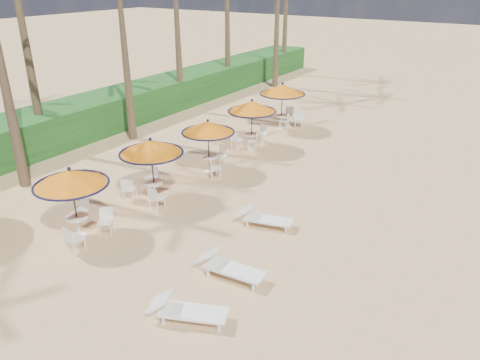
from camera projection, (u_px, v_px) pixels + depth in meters
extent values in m
plane|color=tan|center=(203.00, 289.00, 12.92)|extent=(160.00, 160.00, 0.00)
cube|color=#194716|center=(133.00, 103.00, 27.69)|extent=(3.00, 40.00, 1.80)
cylinder|color=black|center=(75.00, 204.00, 15.03)|extent=(0.05, 0.05, 2.37)
cone|color=orange|center=(70.00, 178.00, 14.65)|extent=(2.37, 2.37, 0.52)
torus|color=black|center=(71.00, 184.00, 14.75)|extent=(2.37, 2.37, 0.07)
sphere|color=black|center=(69.00, 169.00, 14.53)|extent=(0.12, 0.12, 0.12)
cylinder|color=white|center=(77.00, 217.00, 15.23)|extent=(0.72, 0.72, 0.04)
cylinder|color=white|center=(78.00, 226.00, 15.37)|extent=(0.08, 0.08, 0.72)
cylinder|color=black|center=(153.00, 170.00, 17.53)|extent=(0.05, 0.05, 2.40)
cone|color=orange|center=(151.00, 147.00, 17.15)|extent=(2.40, 2.40, 0.52)
torus|color=black|center=(151.00, 153.00, 17.25)|extent=(2.40, 2.40, 0.07)
sphere|color=black|center=(150.00, 139.00, 17.03)|extent=(0.13, 0.13, 0.13)
cylinder|color=white|center=(154.00, 182.00, 17.73)|extent=(0.73, 0.73, 0.04)
cylinder|color=white|center=(154.00, 190.00, 17.87)|extent=(0.08, 0.08, 0.73)
cylinder|color=black|center=(208.00, 147.00, 20.06)|extent=(0.05, 0.05, 2.27)
cone|color=orange|center=(208.00, 127.00, 19.70)|extent=(2.27, 2.27, 0.49)
torus|color=black|center=(208.00, 132.00, 19.79)|extent=(2.28, 2.28, 0.07)
sphere|color=black|center=(208.00, 120.00, 19.58)|extent=(0.12, 0.12, 0.12)
cylinder|color=white|center=(209.00, 157.00, 20.25)|extent=(0.69, 0.69, 0.04)
cylinder|color=white|center=(209.00, 164.00, 20.38)|extent=(0.08, 0.08, 0.69)
cylinder|color=black|center=(252.00, 125.00, 22.79)|extent=(0.05, 0.05, 2.37)
cone|color=orange|center=(252.00, 106.00, 22.41)|extent=(2.37, 2.37, 0.51)
torus|color=black|center=(252.00, 111.00, 22.51)|extent=(2.37, 2.37, 0.07)
sphere|color=black|center=(252.00, 100.00, 22.29)|extent=(0.12, 0.12, 0.12)
cylinder|color=white|center=(252.00, 134.00, 22.98)|extent=(0.72, 0.72, 0.04)
cylinder|color=white|center=(252.00, 141.00, 23.12)|extent=(0.08, 0.08, 0.72)
cylinder|color=black|center=(282.00, 107.00, 25.61)|extent=(0.05, 0.05, 2.48)
cone|color=orange|center=(282.00, 89.00, 25.22)|extent=(2.48, 2.48, 0.54)
torus|color=black|center=(282.00, 94.00, 25.32)|extent=(2.48, 2.48, 0.08)
sphere|color=black|center=(283.00, 83.00, 25.09)|extent=(0.13, 0.13, 0.13)
cylinder|color=white|center=(281.00, 116.00, 25.82)|extent=(0.75, 0.75, 0.04)
cylinder|color=white|center=(281.00, 122.00, 25.97)|extent=(0.09, 0.09, 0.75)
cube|color=white|center=(193.00, 312.00, 11.61)|extent=(1.82, 1.24, 0.07)
cube|color=white|center=(160.00, 301.00, 11.66)|extent=(0.77, 0.80, 0.43)
cube|color=white|center=(194.00, 317.00, 11.68)|extent=(0.06, 0.06, 0.24)
cube|color=white|center=(234.00, 270.00, 13.24)|extent=(1.82, 0.80, 0.07)
cube|color=white|center=(208.00, 255.00, 13.53)|extent=(0.64, 0.69, 0.44)
cube|color=white|center=(235.00, 275.00, 13.31)|extent=(0.06, 0.06, 0.25)
cube|color=white|center=(268.00, 220.00, 15.96)|extent=(1.75, 1.01, 0.07)
cube|color=white|center=(245.00, 211.00, 16.11)|extent=(0.69, 0.72, 0.41)
cube|color=white|center=(268.00, 224.00, 16.03)|extent=(0.06, 0.06, 0.23)
cone|color=brown|center=(3.00, 78.00, 17.40)|extent=(0.44, 0.44, 8.82)
cone|color=brown|center=(23.00, 28.00, 20.71)|extent=(0.44, 0.44, 11.46)
cone|color=brown|center=(126.00, 60.00, 22.92)|extent=(0.44, 0.44, 8.11)
cone|color=brown|center=(178.00, 34.00, 27.72)|extent=(0.44, 0.44, 9.30)
cone|color=brown|center=(227.00, 22.00, 32.21)|extent=(0.44, 0.44, 9.70)
cone|color=brown|center=(277.00, 21.00, 33.65)|extent=(0.44, 0.44, 9.45)
cone|color=brown|center=(286.00, 13.00, 38.15)|extent=(0.44, 0.44, 9.81)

